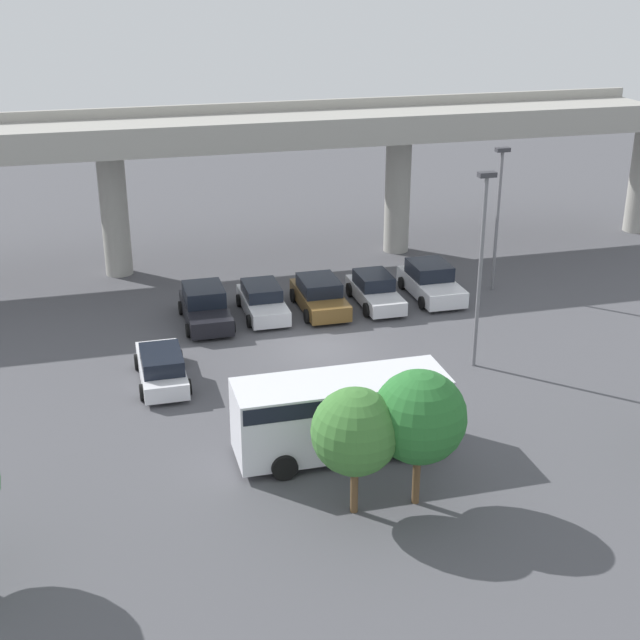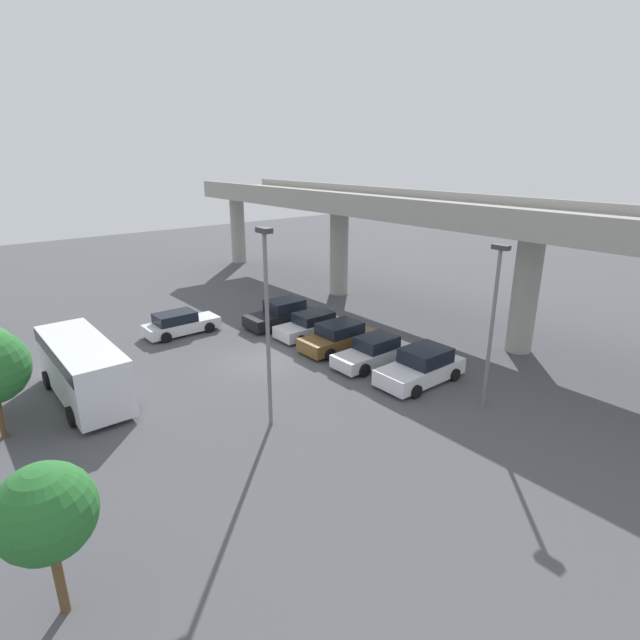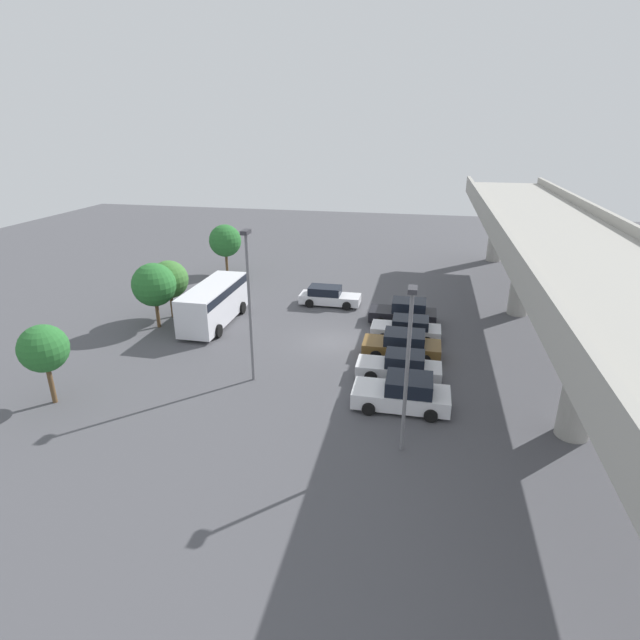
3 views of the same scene
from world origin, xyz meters
TOP-DOWN VIEW (x-y plane):
  - ground_plane at (0.00, 0.00)m, footprint 100.97×100.97m
  - highway_overpass at (-0.00, 12.32)m, footprint 48.55×6.80m
  - parked_car_0 at (-6.93, -1.60)m, footprint 1.97×4.60m
  - parked_car_1 at (-4.35, 4.28)m, footprint 2.20×4.60m
  - parked_car_2 at (-1.57, 4.59)m, footprint 2.03×4.42m
  - parked_car_3 at (1.19, 4.44)m, footprint 2.18×4.58m
  - parked_car_4 at (4.00, 4.48)m, footprint 1.97×4.57m
  - parked_car_5 at (7.03, 4.79)m, footprint 2.26×4.69m
  - shuttle_bus at (-1.52, -8.61)m, footprint 7.25×2.62m
  - lamp_post_near_aisle at (10.49, 4.94)m, footprint 0.70×0.35m
  - lamp_post_mid_lot at (5.80, -3.30)m, footprint 0.70×0.35m
  - tree_front_far_right at (10.11, -12.27)m, footprint 2.33×2.33m

SIDE VIEW (x-z plane):
  - ground_plane at x=0.00m, z-range 0.00..0.00m
  - parked_car_2 at x=-1.57m, z-range -0.04..1.40m
  - parked_car_0 at x=-6.93m, z-range -0.04..1.41m
  - parked_car_4 at x=4.00m, z-range -0.06..1.45m
  - parked_car_3 at x=1.19m, z-range -0.05..1.51m
  - parked_car_1 at x=-4.35m, z-range -0.07..1.61m
  - parked_car_5 at x=7.03m, z-range -0.07..1.61m
  - shuttle_bus at x=-1.52m, z-range 0.26..3.03m
  - tree_front_far_right at x=10.11m, z-range 0.88..5.00m
  - lamp_post_near_aisle at x=10.49m, z-range 0.67..7.95m
  - lamp_post_mid_lot at x=5.80m, z-range 0.69..8.88m
  - highway_overpass at x=0.00m, z-range 2.57..10.84m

